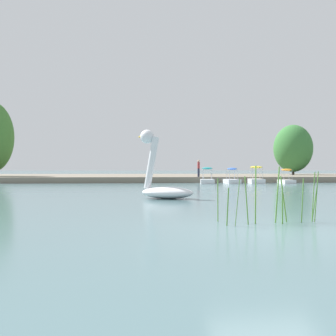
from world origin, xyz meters
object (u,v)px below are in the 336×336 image
object	(u,v)px
pedal_boat_blue	(232,179)
tree_willow_overhanging	(293,148)
pedal_boat_orange	(286,179)
person_on_path	(199,168)
pedal_boat_yellow	(256,178)
pedal_boat_teal	(207,179)
swan_boat	(163,182)

from	to	relation	value
pedal_boat_blue	tree_willow_overhanging	xyz separation A→B (m)	(11.05, 13.67, 3.47)
pedal_boat_orange	person_on_path	bearing A→B (deg)	159.75
pedal_boat_blue	pedal_boat_yellow	size ratio (longest dim) A/B	0.86
pedal_boat_teal	tree_willow_overhanging	world-z (taller)	tree_willow_overhanging
swan_boat	pedal_boat_teal	bearing A→B (deg)	73.53
tree_willow_overhanging	pedal_boat_teal	bearing A→B (deg)	-134.33
pedal_boat_teal	swan_boat	bearing A→B (deg)	-106.47
pedal_boat_yellow	pedal_boat_teal	bearing A→B (deg)	179.91
pedal_boat_orange	person_on_path	distance (m)	8.08
pedal_boat_yellow	person_on_path	xyz separation A→B (m)	(-4.88, 2.39, 0.92)
pedal_boat_yellow	person_on_path	world-z (taller)	person_on_path
pedal_boat_yellow	tree_willow_overhanging	distance (m)	16.55
swan_boat	pedal_boat_yellow	xyz separation A→B (m)	(9.51, 17.07, -0.28)
pedal_boat_orange	tree_willow_overhanging	xyz separation A→B (m)	(6.16, 13.97, 3.48)
swan_boat	pedal_boat_blue	world-z (taller)	swan_boat
tree_willow_overhanging	person_on_path	bearing A→B (deg)	-140.71
swan_boat	pedal_boat_teal	size ratio (longest dim) A/B	1.49
tree_willow_overhanging	swan_boat	bearing A→B (deg)	-120.85
person_on_path	pedal_boat_orange	bearing A→B (deg)	-20.25
pedal_boat_teal	pedal_boat_orange	bearing A→B (deg)	-3.12
pedal_boat_blue	person_on_path	world-z (taller)	person_on_path
swan_boat	person_on_path	world-z (taller)	swan_boat
swan_boat	pedal_boat_blue	xyz separation A→B (m)	(7.27, 16.99, -0.37)
pedal_boat_teal	pedal_boat_yellow	xyz separation A→B (m)	(4.46, -0.01, 0.07)
swan_boat	pedal_boat_teal	xyz separation A→B (m)	(5.05, 17.08, -0.35)
pedal_boat_yellow	pedal_boat_blue	bearing A→B (deg)	-177.94
pedal_boat_teal	pedal_boat_orange	world-z (taller)	pedal_boat_teal
pedal_boat_teal	pedal_boat_blue	bearing A→B (deg)	-2.26
tree_willow_overhanging	person_on_path	distance (m)	17.86
tree_willow_overhanging	pedal_boat_blue	bearing A→B (deg)	-128.94
pedal_boat_teal	person_on_path	distance (m)	2.62
pedal_boat_orange	swan_boat	bearing A→B (deg)	-126.06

